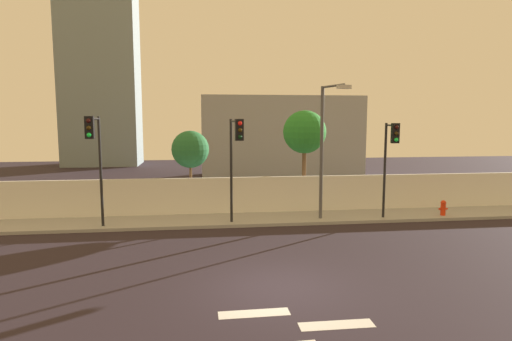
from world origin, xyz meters
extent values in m
plane|color=#271F26|center=(0.00, 0.00, 0.00)|extent=(80.00, 80.00, 0.00)
cube|color=#999999|center=(0.00, 8.20, 0.07)|extent=(36.00, 2.40, 0.15)
cube|color=silver|center=(0.00, 9.49, 1.05)|extent=(36.00, 0.18, 1.80)
cube|color=silver|center=(0.96, -2.40, 0.00)|extent=(1.80, 0.45, 0.01)
cube|color=silver|center=(-0.91, -1.55, 0.00)|extent=(1.80, 0.46, 0.01)
cylinder|color=black|center=(-6.53, 7.55, 2.56)|extent=(0.12, 0.12, 4.82)
cylinder|color=black|center=(-6.53, 6.76, 4.87)|extent=(0.08, 1.59, 0.08)
cube|color=black|center=(-6.52, 5.96, 4.52)|extent=(0.34, 0.20, 0.90)
sphere|color=black|center=(-6.52, 5.84, 4.79)|extent=(0.18, 0.18, 0.18)
sphere|color=#33260A|center=(-6.52, 5.84, 4.51)|extent=(0.18, 0.18, 0.18)
sphere|color=#19F24C|center=(-6.52, 5.84, 4.23)|extent=(0.18, 0.18, 0.18)
cylinder|color=black|center=(6.50, 7.55, 2.41)|extent=(0.12, 0.12, 4.52)
cylinder|color=black|center=(6.50, 7.07, 4.57)|extent=(0.08, 0.96, 0.08)
cube|color=black|center=(6.50, 6.59, 4.22)|extent=(0.34, 0.20, 0.90)
sphere|color=black|center=(6.50, 6.47, 4.49)|extent=(0.18, 0.18, 0.18)
sphere|color=#33260A|center=(6.50, 6.47, 4.21)|extent=(0.18, 0.18, 0.18)
sphere|color=#19F24C|center=(6.50, 6.47, 3.93)|extent=(0.18, 0.18, 0.18)
cylinder|color=black|center=(-0.82, 7.55, 2.50)|extent=(0.12, 0.12, 4.70)
cylinder|color=black|center=(-0.70, 6.80, 4.75)|extent=(0.32, 1.50, 0.08)
cube|color=black|center=(-0.58, 6.06, 4.40)|extent=(0.37, 0.25, 0.90)
sphere|color=red|center=(-0.56, 5.94, 4.67)|extent=(0.18, 0.18, 0.18)
sphere|color=#33260A|center=(-0.56, 5.94, 4.39)|extent=(0.18, 0.18, 0.18)
sphere|color=black|center=(-0.56, 5.94, 4.11)|extent=(0.18, 0.18, 0.18)
cylinder|color=#4C4C51|center=(3.44, 7.75, 3.25)|extent=(0.16, 0.16, 6.21)
cylinder|color=#4C4C51|center=(3.66, 6.89, 6.31)|extent=(0.53, 1.74, 0.10)
cube|color=beige|center=(3.87, 6.03, 6.21)|extent=(0.64, 0.38, 0.16)
cylinder|color=red|center=(9.59, 7.56, 0.44)|extent=(0.24, 0.24, 0.58)
sphere|color=red|center=(9.59, 7.56, 0.77)|extent=(0.26, 0.26, 0.26)
cylinder|color=red|center=(9.42, 7.56, 0.47)|extent=(0.10, 0.09, 0.09)
cylinder|color=red|center=(9.76, 7.56, 0.47)|extent=(0.10, 0.09, 0.09)
cylinder|color=brown|center=(-2.72, 11.01, 1.36)|extent=(0.14, 0.14, 2.73)
sphere|color=#256A37|center=(-2.72, 11.01, 3.27)|extent=(1.96, 1.96, 1.96)
cylinder|color=brown|center=(3.42, 11.01, 1.76)|extent=(0.23, 0.23, 3.52)
sphere|color=#29842E|center=(3.42, 11.01, 4.16)|extent=(2.34, 2.34, 2.34)
cube|color=gray|center=(4.31, 23.49, 3.33)|extent=(12.81, 6.00, 6.66)
cube|color=gray|center=(-12.45, 35.49, 11.43)|extent=(7.59, 5.00, 22.86)
camera|label=1|loc=(-2.17, -11.70, 4.85)|focal=30.03mm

